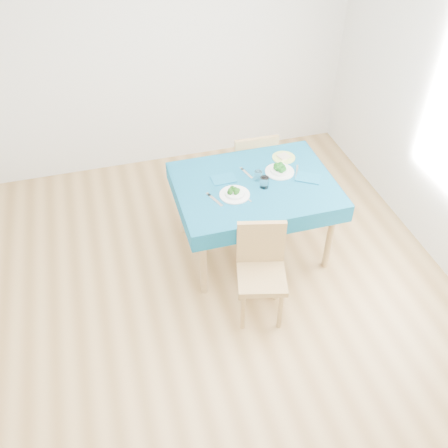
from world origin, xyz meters
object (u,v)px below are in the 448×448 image
object	(u,v)px
chair_far	(250,156)
side_plate	(284,158)
table	(253,217)
bowl_far	(280,169)
bowl_near	(235,192)
chair_near	(262,274)

from	to	relation	value
chair_far	side_plate	world-z (taller)	chair_far
table	chair_far	size ratio (longest dim) A/B	1.28
table	bowl_far	distance (m)	0.50
bowl_near	side_plate	size ratio (longest dim) A/B	1.21
table	side_plate	distance (m)	0.61
bowl_far	side_plate	xyz separation A→B (m)	(0.11, 0.20, -0.03)
bowl_near	bowl_far	world-z (taller)	same
chair_far	side_plate	bearing A→B (deg)	113.09
chair_near	bowl_far	distance (m)	1.01
table	side_plate	world-z (taller)	side_plate
chair_near	bowl_far	world-z (taller)	chair_near
bowl_far	side_plate	distance (m)	0.23
side_plate	table	bearing A→B (deg)	-141.83
table	bowl_far	size ratio (longest dim) A/B	5.30
chair_near	bowl_far	size ratio (longest dim) A/B	3.68
chair_near	chair_far	distance (m)	1.53
table	chair_near	bearing A→B (deg)	-103.89
table	bowl_far	world-z (taller)	bowl_far
side_plate	bowl_near	bearing A→B (deg)	-145.55
table	side_plate	xyz separation A→B (m)	(0.37, 0.29, 0.38)
bowl_near	side_plate	xyz separation A→B (m)	(0.59, 0.40, -0.03)
chair_near	side_plate	distance (m)	1.22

